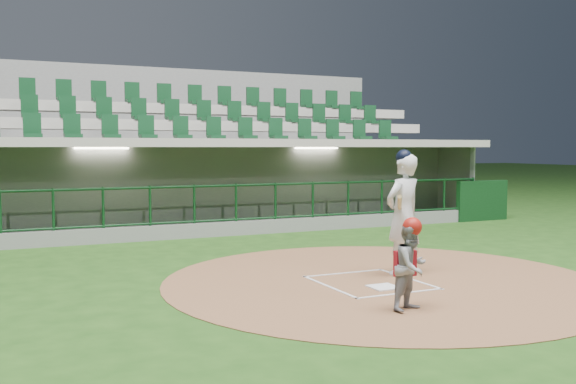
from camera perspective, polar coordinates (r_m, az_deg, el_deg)
name	(u,v)px	position (r m, az deg, el deg)	size (l,w,h in m)	color
ground	(360,280)	(10.77, 6.45, -7.78)	(120.00, 120.00, 0.00)	#1C3F12
dirt_circle	(382,280)	(10.76, 8.39, -7.78)	(7.20, 7.20, 0.01)	brown
home_plate	(384,287)	(10.18, 8.52, -8.36)	(0.43, 0.43, 0.02)	white
batter_box_chalk	(370,282)	(10.51, 7.31, -7.98)	(1.55, 1.80, 0.01)	silver
dugout_structure	(220,192)	(17.80, -6.05, 0.00)	(16.40, 3.70, 3.00)	gray
seating_deck	(182,171)	(20.67, -9.39, 1.81)	(17.00, 6.72, 5.15)	gray
batter	(403,213)	(11.14, 10.21, -1.84)	(0.97, 0.98, 2.15)	silver
catcher	(411,264)	(8.78, 10.91, -6.35)	(0.69, 0.62, 1.25)	gray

